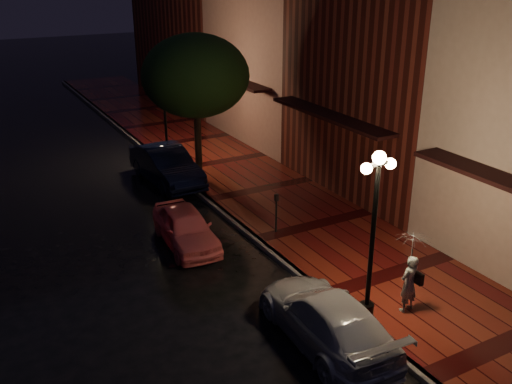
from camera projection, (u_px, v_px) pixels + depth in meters
ground at (258, 243)px, 18.31m from camera, size 120.00×120.00×0.00m
sidewalk at (316, 226)px, 19.29m from camera, size 4.50×60.00×0.15m
curb at (258, 241)px, 18.28m from camera, size 0.25×60.00×0.15m
storefront_mid at (397, 46)px, 21.01m from camera, size 5.00×8.00×11.00m
storefront_far at (284, 48)px, 27.88m from camera, size 5.00×8.00×9.00m
storefront_extra at (201, 20)px, 35.81m from camera, size 5.00×12.00×10.00m
streetlamp_near at (374, 226)px, 13.43m from camera, size 0.96×0.36×4.31m
streetlamp_far at (165, 105)px, 24.80m from camera, size 0.96×0.36×4.31m
street_tree at (196, 78)px, 21.86m from camera, size 4.16×4.16×5.80m
pink_car at (186, 227)px, 17.98m from camera, size 1.69×3.67×1.22m
navy_car at (166, 165)px, 23.08m from camera, size 1.79×4.57×1.48m
silver_car at (326, 319)px, 13.32m from camera, size 2.05×4.53×1.29m
woman_with_umbrella at (411, 260)px, 14.00m from camera, size 0.89×0.91×2.15m
parking_meter at (276, 209)px, 18.45m from camera, size 0.13×0.10×1.32m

